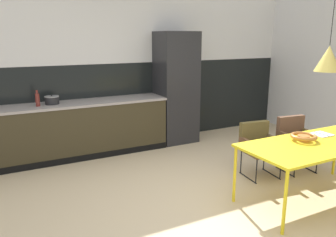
% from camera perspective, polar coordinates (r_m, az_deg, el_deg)
% --- Properties ---
extents(ground_plane, '(9.18, 9.18, 0.00)m').
position_cam_1_polar(ground_plane, '(4.10, 9.19, -14.91)').
color(ground_plane, '#C9B28B').
extents(back_wall_splashback_dark, '(7.06, 0.12, 1.49)m').
position_cam_1_polar(back_wall_splashback_dark, '(6.32, -6.58, 2.64)').
color(back_wall_splashback_dark, black).
rests_on(back_wall_splashback_dark, ground).
extents(back_wall_panel_upper, '(7.06, 0.12, 1.49)m').
position_cam_1_polar(back_wall_panel_upper, '(6.21, -6.97, 16.27)').
color(back_wall_panel_upper, silver).
rests_on(back_wall_panel_upper, back_wall_splashback_dark).
extents(kitchen_counter, '(3.84, 0.63, 0.91)m').
position_cam_1_polar(kitchen_counter, '(5.69, -19.17, -2.27)').
color(kitchen_counter, '#352E1C').
rests_on(kitchen_counter, ground).
extents(refrigerator_column, '(0.70, 0.60, 2.05)m').
position_cam_1_polar(refrigerator_column, '(6.28, 1.39, 5.23)').
color(refrigerator_column, '#232326').
rests_on(refrigerator_column, ground).
extents(dining_table, '(1.89, 0.87, 0.73)m').
position_cam_1_polar(dining_table, '(4.38, 24.09, -4.26)').
color(dining_table, yellow).
rests_on(dining_table, ground).
extents(armchair_head_of_table, '(0.54, 0.52, 0.76)m').
position_cam_1_polar(armchair_head_of_table, '(4.96, 15.14, -3.99)').
color(armchair_head_of_table, brown).
rests_on(armchair_head_of_table, ground).
extents(armchair_by_stool, '(0.54, 0.52, 0.80)m').
position_cam_1_polar(armchair_by_stool, '(5.33, 20.83, -2.83)').
color(armchair_by_stool, brown).
rests_on(armchair_by_stool, ground).
extents(fruit_bowl, '(0.31, 0.31, 0.08)m').
position_cam_1_polar(fruit_bowl, '(4.36, 22.08, -2.89)').
color(fruit_bowl, '#B2662D').
rests_on(fruit_bowl, dining_table).
extents(open_book, '(0.24, 0.23, 0.02)m').
position_cam_1_polar(open_book, '(4.72, 24.61, -2.47)').
color(open_book, white).
rests_on(open_book, dining_table).
extents(cooking_pot, '(0.23, 0.23, 0.15)m').
position_cam_1_polar(cooking_pot, '(5.61, -19.14, 2.98)').
color(cooking_pot, black).
rests_on(cooking_pot, kitchen_counter).
extents(bottle_spice_small, '(0.07, 0.07, 0.25)m').
position_cam_1_polar(bottle_spice_small, '(5.50, -21.31, 3.03)').
color(bottle_spice_small, maroon).
rests_on(bottle_spice_small, kitchen_counter).
extents(pendant_lamp_over_table_near, '(0.29, 0.29, 1.36)m').
position_cam_1_polar(pendant_lamp_over_table_near, '(4.19, 25.62, 9.19)').
color(pendant_lamp_over_table_near, black).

